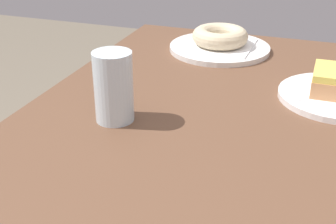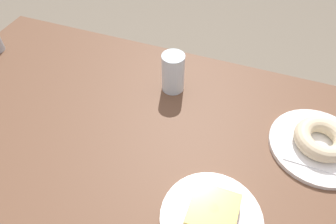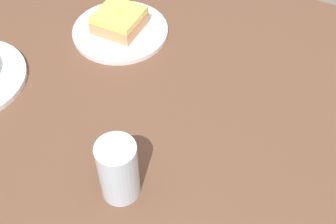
% 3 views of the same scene
% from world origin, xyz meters
% --- Properties ---
extents(table, '(1.17, 0.80, 0.77)m').
position_xyz_m(table, '(0.00, 0.00, 0.67)').
color(table, brown).
rests_on(table, ground_plane).
extents(plate_sugar_ring, '(0.22, 0.22, 0.01)m').
position_xyz_m(plate_sugar_ring, '(0.44, 0.16, 0.77)').
color(plate_sugar_ring, white).
rests_on(plate_sugar_ring, table).
extents(napkin_sugar_ring, '(0.15, 0.15, 0.00)m').
position_xyz_m(napkin_sugar_ring, '(0.44, 0.16, 0.78)').
color(napkin_sugar_ring, white).
rests_on(napkin_sugar_ring, plate_sugar_ring).
extents(donut_sugar_ring, '(0.12, 0.12, 0.04)m').
position_xyz_m(donut_sugar_ring, '(0.44, 0.16, 0.80)').
color(donut_sugar_ring, beige).
rests_on(donut_sugar_ring, napkin_sugar_ring).
extents(water_glass, '(0.06, 0.06, 0.11)m').
position_xyz_m(water_glass, '(0.06, 0.23, 0.82)').
color(water_glass, silver).
rests_on(water_glass, table).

